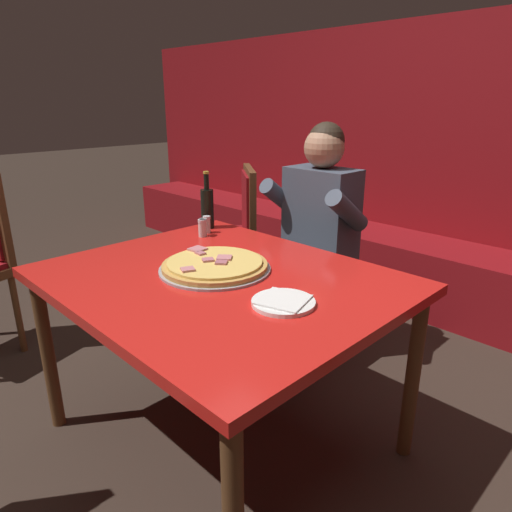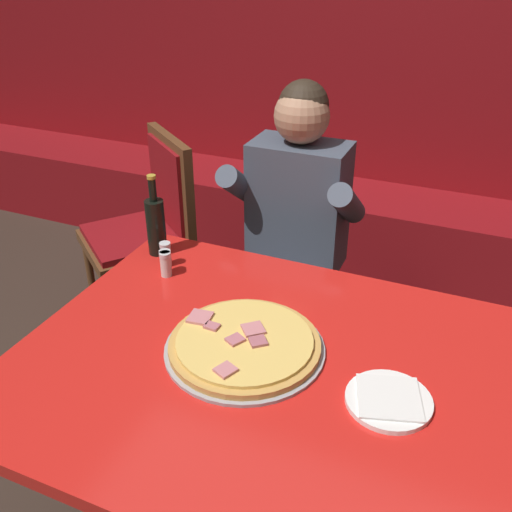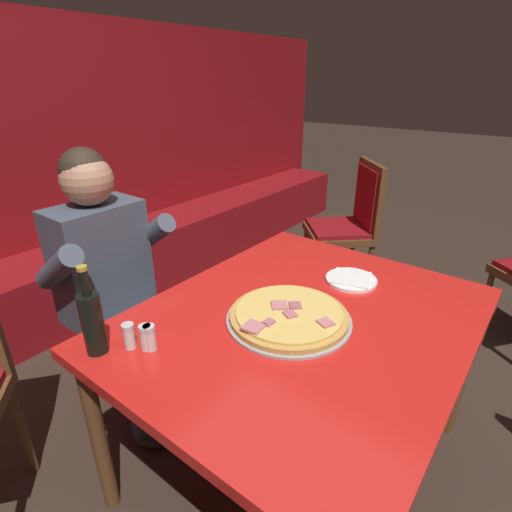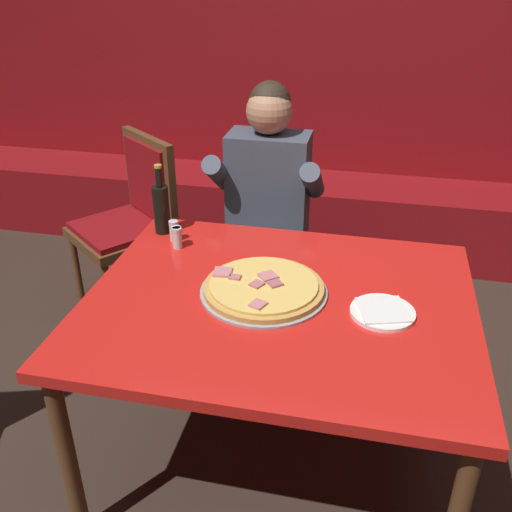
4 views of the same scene
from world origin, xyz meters
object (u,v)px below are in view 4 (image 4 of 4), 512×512
at_px(plate_white_paper, 383,312).
at_px(dining_chair_side_aisle, 132,215).
at_px(diner_seated_blue_shirt, 265,208).
at_px(beer_bottle, 161,207).
at_px(shaker_black_pepper, 177,238).
at_px(main_dining_table, 279,316).
at_px(shaker_parmesan, 174,232).
at_px(shaker_oregano, 177,239).
at_px(pizza, 263,288).

height_order(plate_white_paper, dining_chair_side_aisle, dining_chair_side_aisle).
bearing_deg(plate_white_paper, diner_seated_blue_shirt, 123.63).
height_order(beer_bottle, shaker_black_pepper, beer_bottle).
xyz_separation_m(beer_bottle, diner_seated_blue_shirt, (0.34, 0.42, -0.15)).
distance_m(diner_seated_blue_shirt, dining_chair_side_aisle, 0.72).
height_order(main_dining_table, shaker_parmesan, shaker_parmesan).
distance_m(beer_bottle, dining_chair_side_aisle, 0.67).
bearing_deg(shaker_oregano, pizza, -32.43).
bearing_deg(main_dining_table, dining_chair_side_aisle, 136.31).
bearing_deg(diner_seated_blue_shirt, pizza, -78.70).
height_order(shaker_oregano, dining_chair_side_aisle, dining_chair_side_aisle).
relative_size(plate_white_paper, diner_seated_blue_shirt, 0.16).
relative_size(plate_white_paper, beer_bottle, 0.72).
height_order(plate_white_paper, beer_bottle, beer_bottle).
bearing_deg(pizza, main_dining_table, -23.83).
height_order(pizza, shaker_oregano, shaker_oregano).
xyz_separation_m(pizza, shaker_black_pepper, (-0.40, 0.26, 0.02)).
bearing_deg(main_dining_table, beer_bottle, 144.52).
height_order(beer_bottle, shaker_parmesan, beer_bottle).
bearing_deg(shaker_black_pepper, main_dining_table, -32.01).
xyz_separation_m(plate_white_paper, shaker_black_pepper, (-0.80, 0.31, 0.03)).
bearing_deg(plate_white_paper, shaker_oregano, 159.58).
relative_size(shaker_black_pepper, diner_seated_blue_shirt, 0.07).
bearing_deg(shaker_black_pepper, diner_seated_blue_shirt, 65.54).
bearing_deg(shaker_parmesan, pizza, -35.70).
distance_m(pizza, dining_chair_side_aisle, 1.24).
height_order(shaker_parmesan, diner_seated_blue_shirt, diner_seated_blue_shirt).
relative_size(pizza, diner_seated_blue_shirt, 0.34).
xyz_separation_m(shaker_parmesan, shaker_black_pepper, (0.03, -0.05, 0.00)).
bearing_deg(plate_white_paper, main_dining_table, 176.81).
height_order(pizza, plate_white_paper, pizza).
distance_m(pizza, shaker_black_pepper, 0.48).
bearing_deg(pizza, shaker_parmesan, 144.30).
bearing_deg(plate_white_paper, shaker_parmesan, 156.92).
bearing_deg(main_dining_table, diner_seated_blue_shirt, 104.86).
bearing_deg(shaker_black_pepper, plate_white_paper, -20.95).
relative_size(pizza, shaker_black_pepper, 5.08).
xyz_separation_m(shaker_black_pepper, dining_chair_side_aisle, (-0.47, 0.60, -0.21)).
xyz_separation_m(plate_white_paper, shaker_oregano, (-0.80, 0.30, 0.03)).
relative_size(main_dining_table, dining_chair_side_aisle, 1.34).
xyz_separation_m(main_dining_table, shaker_black_pepper, (-0.46, 0.29, 0.11)).
bearing_deg(diner_seated_blue_shirt, dining_chair_side_aisle, 175.03).
bearing_deg(main_dining_table, shaker_parmesan, 145.59).
bearing_deg(pizza, shaker_oregano, 147.57).
bearing_deg(shaker_oregano, diner_seated_blue_shirt, 66.59).
xyz_separation_m(plate_white_paper, dining_chair_side_aisle, (-1.27, 0.91, -0.18)).
relative_size(shaker_parmesan, shaker_oregano, 1.00).
height_order(beer_bottle, dining_chair_side_aisle, beer_bottle).
bearing_deg(plate_white_paper, shaker_black_pepper, 159.05).
height_order(main_dining_table, diner_seated_blue_shirt, diner_seated_blue_shirt).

